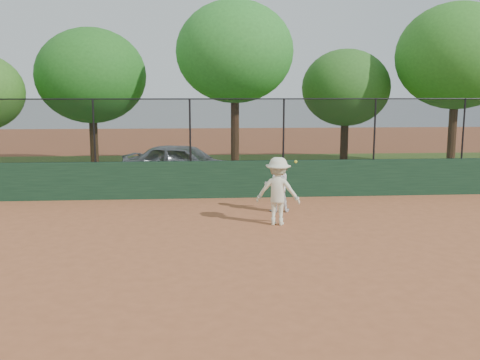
{
  "coord_description": "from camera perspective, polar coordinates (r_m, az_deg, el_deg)",
  "views": [
    {
      "loc": [
        -0.22,
        -11.06,
        3.39
      ],
      "look_at": [
        0.8,
        2.2,
        1.2
      ],
      "focal_mm": 40.0,
      "sensor_mm": 36.0,
      "label": 1
    }
  ],
  "objects": [
    {
      "name": "grass_strip",
      "position": [
        23.3,
        -3.81,
        0.98
      ],
      "size": [
        36.0,
        12.0,
        0.01
      ],
      "primitive_type": "cube",
      "color": "#35541A",
      "rests_on": "ground"
    },
    {
      "name": "tree_3",
      "position": [
        25.27,
        11.23,
        9.61
      ],
      "size": [
        4.05,
        3.68,
        5.34
      ],
      "color": "#382212",
      "rests_on": "ground"
    },
    {
      "name": "player_second",
      "position": [
        15.29,
        3.97,
        -0.6
      ],
      "size": [
        0.73,
        0.57,
        1.5
      ],
      "primitive_type": "imported",
      "rotation": [
        0.0,
        0.0,
        3.15
      ],
      "color": "white",
      "rests_on": "ground"
    },
    {
      "name": "tree_4",
      "position": [
        25.14,
        22.15,
        12.12
      ],
      "size": [
        5.23,
        4.75,
        7.17
      ],
      "color": "#4B2E1B",
      "rests_on": "ground"
    },
    {
      "name": "tree_2",
      "position": [
        22.73,
        -0.55,
        13.48
      ],
      "size": [
        4.89,
        4.44,
        7.15
      ],
      "color": "#472B19",
      "rests_on": "ground"
    },
    {
      "name": "back_wall",
      "position": [
        17.28,
        -3.61,
        0.05
      ],
      "size": [
        26.0,
        0.2,
        1.2
      ],
      "primitive_type": "cube",
      "color": "#1B3B24",
      "rests_on": "ground"
    },
    {
      "name": "fence_assembly",
      "position": [
        17.1,
        -3.76,
        5.46
      ],
      "size": [
        26.0,
        0.06,
        2.0
      ],
      "color": "black",
      "rests_on": "back_wall"
    },
    {
      "name": "ground",
      "position": [
        11.57,
        -3.15,
        -7.7
      ],
      "size": [
        80.0,
        80.0,
        0.0
      ],
      "primitive_type": "plane",
      "color": "#AA5D36",
      "rests_on": "ground"
    },
    {
      "name": "parked_car",
      "position": [
        19.85,
        -6.01,
        1.71
      ],
      "size": [
        4.85,
        3.13,
        1.54
      ],
      "primitive_type": "imported",
      "rotation": [
        0.0,
        0.0,
        1.25
      ],
      "color": "#9EA4A7",
      "rests_on": "ground"
    },
    {
      "name": "tree_1",
      "position": [
        24.69,
        -15.6,
        10.64
      ],
      "size": [
        4.8,
        4.36,
        6.17
      ],
      "color": "#3D2915",
      "rests_on": "ground"
    },
    {
      "name": "player_main",
      "position": [
        13.75,
        4.07,
        -1.2
      ],
      "size": [
        1.27,
        0.95,
        1.75
      ],
      "color": "#E6E6C3",
      "rests_on": "ground"
    }
  ]
}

